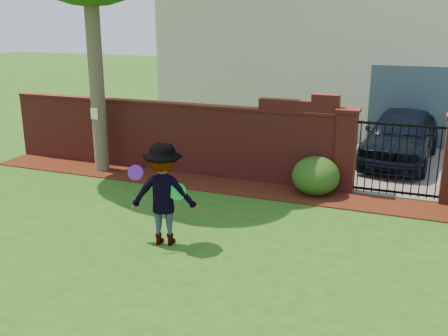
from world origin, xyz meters
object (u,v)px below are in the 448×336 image
at_px(car, 399,138).
at_px(frisbee_purple, 135,173).
at_px(frisbee_green, 177,192).
at_px(man, 163,195).

relative_size(car, frisbee_purple, 16.62).
xyz_separation_m(frisbee_purple, frisbee_green, (0.62, 0.28, -0.34)).
bearing_deg(man, frisbee_green, 161.85).
bearing_deg(car, frisbee_green, -109.81).
height_order(frisbee_purple, frisbee_green, frisbee_purple).
bearing_deg(frisbee_green, car, 65.21).
height_order(car, frisbee_purple, frisbee_purple).
xyz_separation_m(car, frisbee_green, (-3.13, -6.77, 0.26)).
distance_m(man, frisbee_green, 0.29).
relative_size(man, frisbee_green, 6.00).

